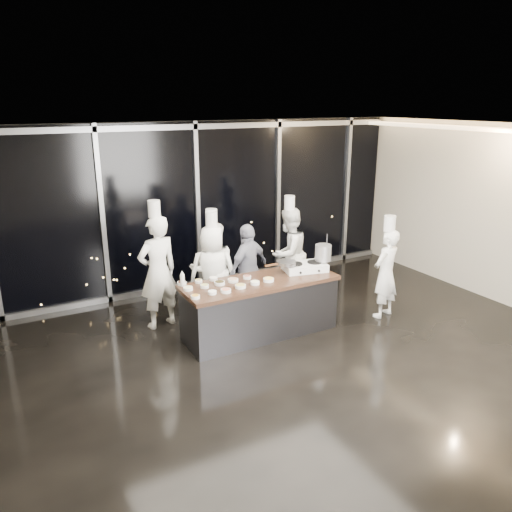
{
  "coord_description": "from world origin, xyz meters",
  "views": [
    {
      "loc": [
        -3.5,
        -5.43,
        3.57
      ],
      "look_at": [
        0.09,
        1.2,
        1.2
      ],
      "focal_mm": 35.0,
      "sensor_mm": 36.0,
      "label": 1
    }
  ],
  "objects": [
    {
      "name": "stock_pot",
      "position": [
        1.19,
        0.92,
        1.17
      ],
      "size": [
        0.31,
        0.31,
        0.26
      ],
      "primitive_type": "cylinder",
      "rotation": [
        0.0,
        0.0,
        -0.21
      ],
      "color": "#AFAFB1",
      "rests_on": "stove"
    },
    {
      "name": "room_shell",
      "position": [
        0.18,
        0.0,
        2.25
      ],
      "size": [
        9.02,
        7.02,
        3.21
      ],
      "color": "beige",
      "rests_on": "ground"
    },
    {
      "name": "chef_center",
      "position": [
        -0.33,
        1.95,
        0.83
      ],
      "size": [
        0.91,
        0.78,
        1.86
      ],
      "rotation": [
        0.0,
        0.0,
        2.92
      ],
      "color": "white",
      "rests_on": "ground"
    },
    {
      "name": "ground",
      "position": [
        0.0,
        0.0,
        0.0
      ],
      "size": [
        9.0,
        9.0,
        0.0
      ],
      "primitive_type": "plane",
      "color": "black",
      "rests_on": "ground"
    },
    {
      "name": "chef_far_left",
      "position": [
        -1.29,
        1.94,
        0.95
      ],
      "size": [
        0.76,
        0.58,
        2.1
      ],
      "rotation": [
        0.0,
        0.0,
        3.36
      ],
      "color": "white",
      "rests_on": "ground"
    },
    {
      "name": "chef_right",
      "position": [
        1.22,
        2.03,
        0.86
      ],
      "size": [
        1.0,
        0.9,
        1.93
      ],
      "rotation": [
        0.0,
        0.0,
        3.5
      ],
      "color": "white",
      "rests_on": "ground"
    },
    {
      "name": "squeeze_bottle",
      "position": [
        -1.14,
        1.24,
        1.02
      ],
      "size": [
        0.07,
        0.07,
        0.25
      ],
      "color": "white",
      "rests_on": "demo_counter"
    },
    {
      "name": "stove",
      "position": [
        0.87,
        0.97,
        0.96
      ],
      "size": [
        0.75,
        0.55,
        0.14
      ],
      "rotation": [
        0.0,
        0.0,
        -0.21
      ],
      "color": "white",
      "rests_on": "demo_counter"
    },
    {
      "name": "chef_left",
      "position": [
        -0.39,
        1.84,
        0.82
      ],
      "size": [
        0.92,
        0.76,
        1.85
      ],
      "rotation": [
        0.0,
        0.0,
        2.78
      ],
      "color": "white",
      "rests_on": "ground"
    },
    {
      "name": "prep_bowls",
      "position": [
        -0.6,
        0.96,
        0.93
      ],
      "size": [
        1.4,
        0.74,
        0.05
      ],
      "color": "white",
      "rests_on": "demo_counter"
    },
    {
      "name": "demo_counter",
      "position": [
        0.0,
        0.9,
        0.45
      ],
      "size": [
        2.46,
        0.86,
        0.9
      ],
      "color": "#35353A",
      "rests_on": "ground"
    },
    {
      "name": "frying_pan",
      "position": [
        0.54,
        1.03,
        1.07
      ],
      "size": [
        0.58,
        0.38,
        0.05
      ],
      "rotation": [
        0.0,
        0.0,
        -0.21
      ],
      "color": "slate",
      "rests_on": "stove"
    },
    {
      "name": "chef_side",
      "position": [
        2.2,
        0.5,
        0.79
      ],
      "size": [
        0.64,
        0.5,
        1.77
      ],
      "rotation": [
        0.0,
        0.0,
        3.41
      ],
      "color": "white",
      "rests_on": "ground"
    },
    {
      "name": "guest",
      "position": [
        0.28,
        1.81,
        0.78
      ],
      "size": [
        0.99,
        0.72,
        1.57
      ],
      "rotation": [
        0.0,
        0.0,
        3.55
      ],
      "color": "#131534",
      "rests_on": "ground"
    },
    {
      "name": "window_wall",
      "position": [
        0.0,
        3.43,
        1.6
      ],
      "size": [
        8.9,
        0.11,
        3.2
      ],
      "color": "black",
      "rests_on": "ground"
    }
  ]
}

